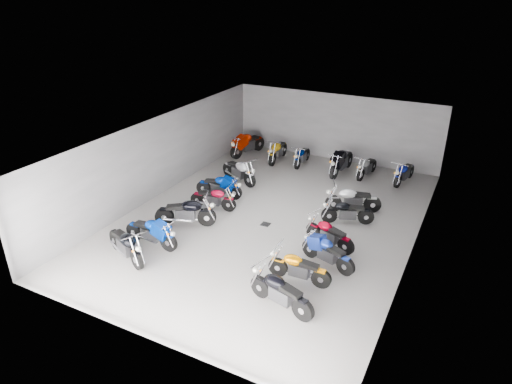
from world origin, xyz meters
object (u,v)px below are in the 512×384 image
Objects in this scene: motorcycle_right_c at (327,252)px; motorcycle_back_e at (367,167)px; motorcycle_left_b at (152,232)px; motorcycle_left_f at (239,171)px; motorcycle_back_d at (341,161)px; motorcycle_left_d at (214,198)px; motorcycle_right_a at (280,292)px; motorcycle_back_c at (302,156)px; drain_grate at (266,224)px; motorcycle_right_f at (352,199)px; motorcycle_right_e at (347,212)px; motorcycle_back_b at (278,151)px; motorcycle_back_f at (404,173)px; motorcycle_left_c at (186,212)px; motorcycle_back_a at (247,144)px; motorcycle_left_a at (126,245)px; motorcycle_right_d at (329,234)px; motorcycle_left_e at (220,186)px; motorcycle_right_b at (299,268)px.

motorcycle_back_e is at bearing 24.50° from motorcycle_right_c.
motorcycle_left_b is 5.92m from motorcycle_left_f.
motorcycle_left_f is 0.85× the size of motorcycle_back_d.
motorcycle_right_a reaches higher than motorcycle_left_d.
motorcycle_back_d is at bearing 173.03° from motorcycle_back_c.
motorcycle_right_f is (2.46, 2.40, 0.50)m from drain_grate.
motorcycle_right_c is 2.90m from motorcycle_right_e.
drain_grate is 6.45m from motorcycle_back_b.
motorcycle_right_a reaches higher than motorcycle_back_f.
motorcycle_back_a reaches higher than motorcycle_left_c.
motorcycle_left_b is at bearing 112.78° from motorcycle_back_a.
motorcycle_right_d is (5.39, 3.62, -0.06)m from motorcycle_left_a.
motorcycle_back_b reaches higher than motorcycle_right_d.
motorcycle_left_a is 6.91m from motorcycle_left_f.
motorcycle_back_c is (1.85, 10.04, -0.07)m from motorcycle_left_a.
motorcycle_back_f is (2.74, 0.19, -0.10)m from motorcycle_back_d.
motorcycle_left_c is 6.20m from motorcycle_right_f.
motorcycle_left_b reaches higher than motorcycle_left_e.
motorcycle_left_a reaches higher than motorcycle_left_e.
motorcycle_left_f is 3.54m from motorcycle_back_c.
motorcycle_left_b reaches higher than motorcycle_right_d.
motorcycle_back_a is at bearing 166.79° from motorcycle_left_c.
motorcycle_left_a is 1.13× the size of motorcycle_right_e.
motorcycle_left_a reaches higher than motorcycle_right_a.
motorcycle_right_a is at bearing 179.22° from motorcycle_right_b.
motorcycle_left_c reaches higher than motorcycle_back_b.
motorcycle_back_f is (7.67, -0.01, -0.09)m from motorcycle_back_a.
motorcycle_right_c is 0.79× the size of motorcycle_back_d.
motorcycle_left_b is 5.15m from motorcycle_right_a.
motorcycle_back_f is (1.18, 6.44, 0.02)m from motorcycle_right_d.
drain_grate is 6.39m from motorcycle_back_e.
motorcycle_right_a is 1.10× the size of motorcycle_back_c.
motorcycle_left_c reaches higher than motorcycle_right_f.
motorcycle_back_c is at bearing -167.52° from motorcycle_left_a.
motorcycle_left_c is 0.89× the size of motorcycle_back_a.
motorcycle_right_d is at bearing -8.42° from drain_grate.
motorcycle_right_d is 0.94× the size of motorcycle_back_f.
drain_grate is at bearing 97.61° from motorcycle_back_c.
motorcycle_right_b is at bearing 44.79° from motorcycle_left_e.
motorcycle_back_e is (6.06, -0.05, -0.11)m from motorcycle_back_a.
motorcycle_left_d is at bearing 31.15° from motorcycle_left_f.
motorcycle_back_b is at bearing 55.36° from motorcycle_right_d.
motorcycle_right_b is at bearing 96.32° from motorcycle_left_b.
motorcycle_back_a is at bearing 123.37° from drain_grate.
motorcycle_right_d reaches higher than drain_grate.
motorcycle_right_c is 9.04m from motorcycle_back_b.
motorcycle_left_e reaches higher than motorcycle_back_c.
motorcycle_right_d is 9.16m from motorcycle_back_a.
motorcycle_back_d is 1.14m from motorcycle_back_e.
motorcycle_left_b is 1.06× the size of motorcycle_left_e.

